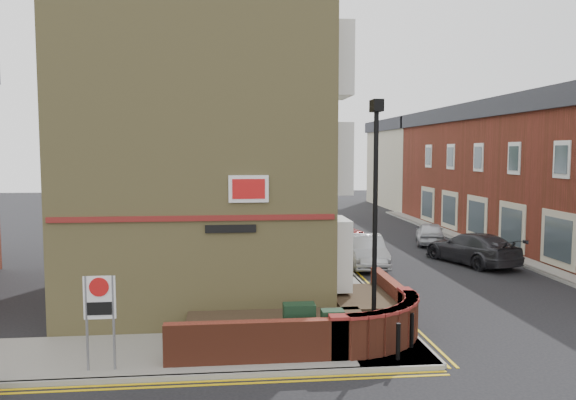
% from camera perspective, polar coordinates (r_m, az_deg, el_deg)
% --- Properties ---
extents(ground, '(120.00, 120.00, 0.00)m').
position_cam_1_polar(ground, '(13.62, 3.15, -17.26)').
color(ground, black).
rests_on(ground, ground).
extents(pavement_corner, '(13.00, 3.00, 0.12)m').
position_cam_1_polar(pavement_corner, '(14.92, -11.70, -15.09)').
color(pavement_corner, gray).
rests_on(pavement_corner, ground).
extents(pavement_main, '(2.00, 32.00, 0.12)m').
position_cam_1_polar(pavement_main, '(29.17, 2.07, -5.07)').
color(pavement_main, gray).
rests_on(pavement_main, ground).
extents(pavement_far, '(4.00, 40.00, 0.12)m').
position_cam_1_polar(pavement_far, '(29.98, 24.33, -5.24)').
color(pavement_far, gray).
rests_on(pavement_far, ground).
extents(kerb_side, '(13.00, 0.15, 0.12)m').
position_cam_1_polar(kerb_side, '(13.53, -12.36, -17.26)').
color(kerb_side, gray).
rests_on(kerb_side, ground).
extents(kerb_main_near, '(0.15, 32.00, 0.12)m').
position_cam_1_polar(kerb_main_near, '(29.33, 4.01, -5.02)').
color(kerb_main_near, gray).
rests_on(kerb_main_near, ground).
extents(kerb_main_far, '(0.15, 40.00, 0.12)m').
position_cam_1_polar(kerb_main_far, '(29.03, 20.90, -5.45)').
color(kerb_main_far, gray).
rests_on(kerb_main_far, ground).
extents(yellow_lines_side, '(13.00, 0.28, 0.01)m').
position_cam_1_polar(yellow_lines_side, '(13.32, -12.48, -17.88)').
color(yellow_lines_side, gold).
rests_on(yellow_lines_side, ground).
extents(yellow_lines_main, '(0.28, 32.00, 0.01)m').
position_cam_1_polar(yellow_lines_main, '(29.38, 4.49, -5.11)').
color(yellow_lines_main, gold).
rests_on(yellow_lines_main, ground).
extents(corner_building, '(8.95, 10.40, 13.60)m').
position_cam_1_polar(corner_building, '(20.49, -8.34, 7.94)').
color(corner_building, '#9C8D53').
rests_on(corner_building, ground).
extents(garden_wall, '(6.80, 6.00, 1.20)m').
position_cam_1_polar(garden_wall, '(15.94, 1.69, -13.89)').
color(garden_wall, maroon).
rests_on(garden_wall, ground).
extents(lamppost, '(0.25, 0.50, 6.30)m').
position_cam_1_polar(lamppost, '(14.23, 8.83, -2.38)').
color(lamppost, black).
rests_on(lamppost, pavement_corner).
extents(utility_cabinet_large, '(0.80, 0.45, 1.20)m').
position_cam_1_polar(utility_cabinet_large, '(14.54, 1.14, -12.77)').
color(utility_cabinet_large, '#16311A').
rests_on(utility_cabinet_large, pavement_corner).
extents(utility_cabinet_small, '(0.55, 0.40, 1.10)m').
position_cam_1_polar(utility_cabinet_small, '(14.39, 4.54, -13.18)').
color(utility_cabinet_small, '#16311A').
rests_on(utility_cabinet_small, pavement_corner).
extents(bollard_near, '(0.11, 0.11, 0.90)m').
position_cam_1_polar(bollard_near, '(14.22, 11.13, -13.92)').
color(bollard_near, black).
rests_on(bollard_near, pavement_corner).
extents(bollard_far, '(0.11, 0.11, 0.90)m').
position_cam_1_polar(bollard_far, '(15.11, 12.45, -12.79)').
color(bollard_far, black).
rests_on(bollard_far, pavement_corner).
extents(zone_sign, '(0.72, 0.07, 2.20)m').
position_cam_1_polar(zone_sign, '(13.74, -18.58, -10.09)').
color(zone_sign, slate).
rests_on(zone_sign, pavement_corner).
extents(far_terrace, '(5.40, 30.40, 8.00)m').
position_cam_1_polar(far_terrace, '(33.78, 23.36, 2.70)').
color(far_terrace, maroon).
rests_on(far_terrace, ground).
extents(far_terrace_cream, '(5.40, 12.40, 8.00)m').
position_cam_1_polar(far_terrace_cream, '(53.09, 12.21, 3.69)').
color(far_terrace_cream, '#B5A995').
rests_on(far_terrace_cream, ground).
extents(tree_near, '(3.64, 3.65, 6.70)m').
position_cam_1_polar(tree_near, '(26.79, 2.68, 4.02)').
color(tree_near, '#382B1E').
rests_on(tree_near, pavement_main).
extents(tree_mid, '(4.03, 4.03, 7.42)m').
position_cam_1_polar(tree_mid, '(34.72, 0.70, 5.06)').
color(tree_mid, '#382B1E').
rests_on(tree_mid, pavement_main).
extents(tree_far, '(3.81, 3.81, 7.00)m').
position_cam_1_polar(tree_far, '(42.68, -0.55, 4.67)').
color(tree_far, '#382B1E').
rests_on(tree_far, pavement_main).
extents(traffic_light_assembly, '(0.20, 0.16, 4.20)m').
position_cam_1_polar(traffic_light_assembly, '(37.78, 0.78, 1.40)').
color(traffic_light_assembly, black).
rests_on(traffic_light_assembly, pavement_main).
extents(silver_car_near, '(1.75, 4.30, 1.39)m').
position_cam_1_polar(silver_car_near, '(25.50, 7.90, -5.13)').
color(silver_car_near, '#9FA2A7').
rests_on(silver_car_near, ground).
extents(red_car_main, '(3.18, 5.52, 1.45)m').
position_cam_1_polar(red_car_main, '(30.78, 4.64, -3.30)').
color(red_car_main, maroon).
rests_on(red_car_main, ground).
extents(grey_car_far, '(3.43, 5.34, 1.44)m').
position_cam_1_polar(grey_car_far, '(27.12, 18.17, -4.67)').
color(grey_car_far, '#2A2A2E').
rests_on(grey_car_far, ground).
extents(silver_car_far, '(2.47, 3.93, 1.25)m').
position_cam_1_polar(silver_car_far, '(32.11, 14.25, -3.27)').
color(silver_car_far, silver).
rests_on(silver_car_far, ground).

